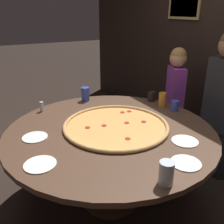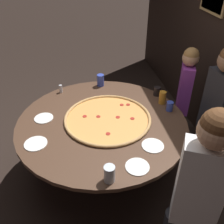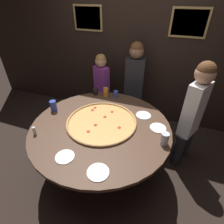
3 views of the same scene
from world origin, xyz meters
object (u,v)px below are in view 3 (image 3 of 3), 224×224
(giant_pizza, at_px, (102,122))
(drink_cup_by_shaker, at_px, (165,139))
(diner_far_right, at_px, (102,85))
(diner_far_left, at_px, (193,112))
(dining_table, at_px, (101,132))
(condiment_shaker, at_px, (34,131))
(drink_cup_far_left, at_px, (95,91))
(drink_cup_centre_back, at_px, (106,92))
(white_plate_far_back, at_px, (158,128))
(white_plate_right_side, at_px, (143,115))
(diner_side_left, at_px, (134,81))
(drink_cup_near_left, at_px, (53,106))
(white_plate_beside_cup, at_px, (65,157))
(white_plate_near_front, at_px, (98,172))
(drink_cup_far_right, at_px, (116,94))

(giant_pizza, relative_size, drink_cup_by_shaker, 6.22)
(diner_far_right, bearing_deg, diner_far_left, -178.60)
(diner_far_left, relative_size, diner_far_right, 1.18)
(dining_table, height_order, condiment_shaker, condiment_shaker)
(drink_cup_far_left, distance_m, drink_cup_centre_back, 0.18)
(dining_table, height_order, drink_cup_centre_back, drink_cup_centre_back)
(white_plate_far_back, bearing_deg, white_plate_right_side, 137.77)
(diner_side_left, bearing_deg, drink_cup_near_left, 44.78)
(drink_cup_centre_back, height_order, white_plate_beside_cup, drink_cup_centre_back)
(diner_far_left, distance_m, diner_far_right, 1.62)
(dining_table, bearing_deg, drink_cup_centre_back, 106.50)
(white_plate_right_side, relative_size, white_plate_near_front, 0.96)
(white_plate_far_back, relative_size, diner_side_left, 0.13)
(giant_pizza, bearing_deg, drink_cup_far_right, 93.96)
(white_plate_beside_cup, bearing_deg, diner_far_right, 100.35)
(drink_cup_centre_back, distance_m, diner_side_left, 0.57)
(white_plate_near_front, bearing_deg, giant_pizza, 110.37)
(white_plate_right_side, bearing_deg, drink_cup_by_shaker, -54.76)
(diner_far_left, bearing_deg, drink_cup_near_left, -50.32)
(white_plate_beside_cup, relative_size, white_plate_right_side, 0.97)
(drink_cup_far_left, height_order, white_plate_right_side, drink_cup_far_left)
(white_plate_far_back, relative_size, white_plate_right_side, 0.99)
(giant_pizza, bearing_deg, white_plate_beside_cup, -101.21)
(giant_pizza, height_order, drink_cup_far_right, drink_cup_far_right)
(white_plate_near_front, distance_m, diner_far_left, 1.42)
(drink_cup_near_left, height_order, diner_far_left, diner_far_left)
(white_plate_right_side, height_order, white_plate_near_front, same)
(white_plate_beside_cup, relative_size, white_plate_near_front, 0.93)
(giant_pizza, relative_size, drink_cup_centre_back, 6.18)
(drink_cup_far_left, bearing_deg, drink_cup_centre_back, -0.02)
(dining_table, xyz_separation_m, drink_cup_by_shaker, (0.78, -0.05, 0.19))
(condiment_shaker, bearing_deg, drink_cup_by_shaker, 13.89)
(drink_cup_centre_back, xyz_separation_m, condiment_shaker, (-0.45, -1.12, -0.02))
(giant_pizza, distance_m, white_plate_right_side, 0.58)
(drink_cup_by_shaker, distance_m, white_plate_right_side, 0.55)
(white_plate_far_back, bearing_deg, condiment_shaker, -155.86)
(drink_cup_far_left, distance_m, white_plate_beside_cup, 1.33)
(drink_cup_by_shaker, xyz_separation_m, white_plate_right_side, (-0.32, 0.45, -0.07))
(white_plate_far_back, distance_m, diner_far_left, 0.51)
(drink_cup_near_left, height_order, condiment_shaker, drink_cup_near_left)
(white_plate_far_back, xyz_separation_m, diner_far_right, (-1.13, 0.90, -0.02))
(condiment_shaker, height_order, diner_side_left, diner_side_left)
(white_plate_beside_cup, height_order, diner_side_left, diner_side_left)
(dining_table, height_order, white_plate_beside_cup, white_plate_beside_cup)
(drink_cup_centre_back, height_order, diner_far_left, diner_far_left)
(drink_cup_by_shaker, xyz_separation_m, drink_cup_centre_back, (-0.99, 0.77, 0.00))
(drink_cup_far_left, distance_m, diner_side_left, 0.70)
(drink_cup_far_left, bearing_deg, diner_far_right, 98.13)
(white_plate_beside_cup, bearing_deg, dining_table, 76.75)
(diner_far_left, relative_size, diner_side_left, 1.01)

